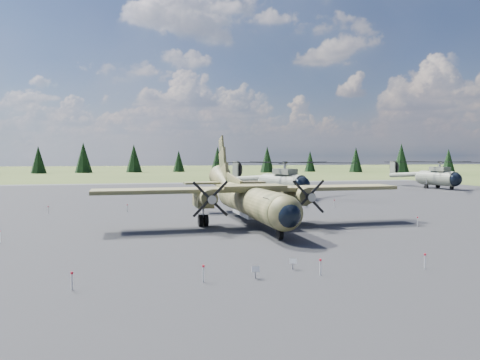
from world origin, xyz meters
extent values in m
plane|color=#56662D|center=(0.00, 0.00, 0.00)|extent=(500.00, 500.00, 0.00)
cube|color=#515155|center=(0.00, 10.00, 0.00)|extent=(120.00, 120.00, 0.04)
cylinder|color=#33361D|center=(2.73, 3.43, 2.12)|extent=(3.02, 16.68, 2.59)
sphere|color=#33361D|center=(2.95, -4.88, 2.12)|extent=(2.60, 2.60, 2.53)
sphere|color=black|center=(2.96, -5.39, 2.08)|extent=(1.91, 1.91, 1.86)
cube|color=black|center=(2.91, -3.40, 2.82)|extent=(1.89, 1.53, 0.51)
cone|color=#33361D|center=(2.44, 14.32, 3.09)|extent=(2.70, 6.41, 3.89)
cube|color=#989A9D|center=(2.70, 4.35, 1.06)|extent=(1.90, 5.59, 0.46)
cube|color=#2A341B|center=(2.72, 3.89, 3.18)|extent=(26.85, 3.84, 0.32)
cube|color=#33361D|center=(2.72, 3.89, 3.39)|extent=(5.63, 3.47, 0.32)
cylinder|color=#33361D|center=(-1.43, 3.50, 2.68)|extent=(1.51, 4.84, 1.39)
cube|color=#33361D|center=(-1.45, 4.24, 2.08)|extent=(1.47, 3.18, 0.74)
cone|color=gray|center=(-1.35, 0.50, 2.68)|extent=(0.72, 0.85, 0.70)
cylinder|color=black|center=(-1.45, 4.24, 0.51)|extent=(0.84, 1.04, 1.02)
cylinder|color=#33361D|center=(6.88, 3.72, 2.68)|extent=(1.51, 4.84, 1.39)
cube|color=#33361D|center=(6.86, 4.46, 2.08)|extent=(1.47, 3.18, 0.74)
cone|color=gray|center=(6.96, 0.72, 2.68)|extent=(0.72, 0.85, 0.70)
cylinder|color=black|center=(6.86, 4.46, 0.51)|extent=(0.84, 1.04, 1.02)
cube|color=#33361D|center=(2.53, 10.81, 3.65)|extent=(0.44, 6.98, 1.55)
cube|color=#2A341B|center=(2.43, 14.78, 3.14)|extent=(8.92, 2.26, 0.20)
cylinder|color=gray|center=(2.92, -3.77, 1.18)|extent=(0.13, 0.13, 0.83)
cylinder|color=black|center=(2.92, -3.77, 0.51)|extent=(0.35, 0.87, 0.86)
cylinder|color=slate|center=(13.93, 29.52, 2.03)|extent=(5.55, 8.36, 2.75)
sphere|color=black|center=(15.44, 25.86, 1.98)|extent=(3.30, 3.30, 2.53)
sphere|color=slate|center=(12.43, 33.18, 2.03)|extent=(3.30, 3.30, 2.53)
cube|color=slate|center=(14.10, 29.12, 3.79)|extent=(3.06, 3.96, 0.82)
cylinder|color=gray|center=(14.10, 29.12, 4.61)|extent=(0.52, 0.52, 1.10)
cylinder|color=slate|center=(10.86, 36.99, 2.42)|extent=(4.42, 9.02, 1.57)
cube|color=slate|center=(9.29, 40.80, 3.79)|extent=(0.81, 1.51, 2.64)
cylinder|color=black|center=(9.65, 40.94, 3.79)|extent=(1.15, 2.67, 2.86)
cylinder|color=black|center=(15.19, 26.47, 0.44)|extent=(0.57, 0.81, 0.75)
cylinder|color=black|center=(12.06, 30.18, 0.44)|extent=(0.64, 0.94, 0.88)
cylinder|color=gray|center=(12.06, 30.18, 1.02)|extent=(0.20, 0.20, 1.59)
cylinder|color=black|center=(14.80, 31.30, 0.44)|extent=(0.64, 0.94, 0.88)
cylinder|color=gray|center=(14.80, 31.30, 1.02)|extent=(0.20, 0.20, 1.59)
cylinder|color=slate|center=(47.03, 39.89, 1.96)|extent=(4.06, 8.01, 2.65)
sphere|color=black|center=(47.76, 36.14, 1.91)|extent=(2.86, 2.86, 2.44)
sphere|color=slate|center=(46.30, 43.64, 1.96)|extent=(2.86, 2.86, 2.44)
cube|color=slate|center=(47.11, 39.47, 3.66)|extent=(2.42, 3.68, 0.80)
cylinder|color=gray|center=(47.11, 39.47, 4.46)|extent=(0.45, 0.45, 1.06)
cylinder|color=slate|center=(45.53, 47.55, 2.33)|extent=(2.61, 9.06, 1.52)
cube|color=slate|center=(44.77, 51.45, 3.66)|extent=(0.51, 1.50, 2.55)
cylinder|color=black|center=(45.14, 51.52, 3.66)|extent=(0.59, 2.72, 2.76)
cylinder|color=black|center=(47.63, 36.76, 0.42)|extent=(0.43, 0.77, 0.72)
cylinder|color=black|center=(45.38, 40.87, 0.42)|extent=(0.47, 0.89, 0.85)
cylinder|color=gray|center=(45.38, 40.87, 0.98)|extent=(0.17, 0.17, 1.54)
cylinder|color=black|center=(48.19, 41.41, 0.42)|extent=(0.47, 0.89, 0.85)
cylinder|color=gray|center=(48.19, 41.41, 0.98)|extent=(0.17, 0.17, 1.54)
cube|color=gray|center=(-1.38, -13.35, 0.25)|extent=(0.08, 0.08, 0.50)
cube|color=silver|center=(-1.38, -13.40, 0.49)|extent=(0.42, 0.21, 0.28)
cube|color=gray|center=(1.04, -12.02, 0.24)|extent=(0.09, 0.09, 0.48)
cube|color=silver|center=(1.04, -12.06, 0.47)|extent=(0.42, 0.27, 0.27)
cylinder|color=silver|center=(-10.00, -13.50, 0.40)|extent=(0.07, 0.07, 0.80)
cylinder|color=red|center=(-10.00, -13.50, 0.80)|extent=(0.12, 0.12, 0.10)
cylinder|color=silver|center=(-4.00, -13.50, 0.40)|extent=(0.07, 0.07, 0.80)
cylinder|color=red|center=(-4.00, -13.50, 0.80)|extent=(0.12, 0.12, 0.10)
cylinder|color=silver|center=(2.00, -13.50, 0.40)|extent=(0.07, 0.07, 0.80)
cylinder|color=red|center=(2.00, -13.50, 0.80)|extent=(0.12, 0.12, 0.10)
cylinder|color=silver|center=(8.00, -13.50, 0.40)|extent=(0.07, 0.07, 0.80)
cylinder|color=red|center=(8.00, -13.50, 0.80)|extent=(0.12, 0.12, 0.10)
cylinder|color=silver|center=(-16.00, 16.00, 0.40)|extent=(0.07, 0.07, 0.80)
cylinder|color=red|center=(-16.00, 16.00, 0.80)|extent=(0.12, 0.12, 0.10)
cylinder|color=silver|center=(-8.00, 16.00, 0.40)|extent=(0.07, 0.07, 0.80)
cylinder|color=red|center=(-8.00, 16.00, 0.80)|extent=(0.12, 0.12, 0.10)
cylinder|color=silver|center=(0.00, 16.00, 0.40)|extent=(0.07, 0.07, 0.80)
cylinder|color=red|center=(0.00, 16.00, 0.80)|extent=(0.12, 0.12, 0.10)
cylinder|color=silver|center=(8.00, 16.00, 0.40)|extent=(0.07, 0.07, 0.80)
cylinder|color=red|center=(8.00, 16.00, 0.80)|extent=(0.12, 0.12, 0.10)
cylinder|color=silver|center=(16.00, 16.00, 0.40)|extent=(0.07, 0.07, 0.80)
cylinder|color=red|center=(16.00, 16.00, 0.80)|extent=(0.12, 0.12, 0.10)
cylinder|color=silver|center=(-16.50, 0.00, 0.40)|extent=(0.07, 0.07, 0.80)
cylinder|color=red|center=(-16.50, 0.00, 0.80)|extent=(0.12, 0.12, 0.10)
cylinder|color=silver|center=(16.50, 0.00, 0.40)|extent=(0.07, 0.07, 0.80)
cylinder|color=red|center=(16.50, 0.00, 0.80)|extent=(0.12, 0.12, 0.10)
cone|color=black|center=(93.68, 99.46, 4.19)|extent=(4.69, 4.69, 8.38)
cone|color=black|center=(80.32, 105.83, 5.09)|extent=(5.70, 5.70, 10.19)
cone|color=black|center=(73.53, 125.28, 4.65)|extent=(5.20, 5.20, 9.29)
cone|color=black|center=(58.48, 133.33, 3.98)|extent=(4.46, 4.46, 7.96)
cone|color=black|center=(40.05, 128.67, 4.73)|extent=(5.30, 5.30, 9.47)
cone|color=black|center=(24.22, 143.00, 4.81)|extent=(5.39, 5.39, 9.62)
cone|color=black|center=(9.17, 142.59, 4.03)|extent=(4.51, 4.51, 8.05)
cone|color=black|center=(-7.40, 140.93, 5.16)|extent=(5.78, 5.78, 10.31)
cone|color=black|center=(-25.06, 140.21, 5.44)|extent=(6.10, 6.10, 10.89)
cone|color=black|center=(-39.63, 137.46, 4.72)|extent=(5.29, 5.29, 9.45)
camera|label=1|loc=(-7.17, -35.53, 6.11)|focal=35.00mm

